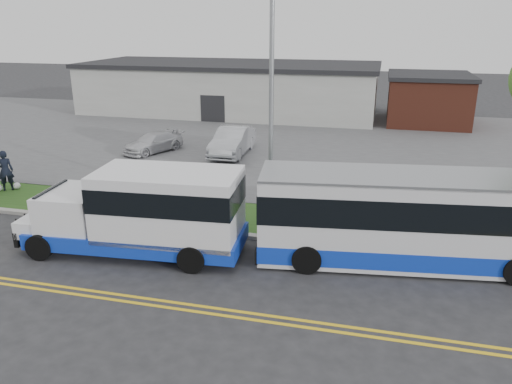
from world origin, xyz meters
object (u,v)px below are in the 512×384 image
(streetlight_near, at_px, (271,93))
(shuttle_bus, at_px, (148,210))
(parked_car_a, at_px, (232,141))
(transit_bus, at_px, (427,220))
(parked_car_b, at_px, (153,142))
(pedestrian, at_px, (5,171))

(streetlight_near, relative_size, shuttle_bus, 1.18)
(streetlight_near, xyz_separation_m, parked_car_a, (-4.52, 9.78, -4.31))
(transit_bus, bearing_deg, streetlight_near, 152.40)
(streetlight_near, height_order, shuttle_bus, streetlight_near)
(parked_car_b, bearing_deg, pedestrian, -87.73)
(transit_bus, distance_m, parked_car_b, 19.01)
(pedestrian, relative_size, parked_car_a, 0.39)
(parked_car_a, bearing_deg, shuttle_bus, -86.75)
(streetlight_near, relative_size, parked_car_b, 2.36)
(shuttle_bus, xyz_separation_m, transit_bus, (9.30, 1.52, -0.05))
(shuttle_bus, relative_size, parked_car_b, 2.00)
(shuttle_bus, bearing_deg, pedestrian, 150.87)
(shuttle_bus, xyz_separation_m, parked_car_b, (-5.92, 12.87, -0.93))
(pedestrian, relative_size, parked_car_b, 0.48)
(streetlight_near, xyz_separation_m, pedestrian, (-13.00, 0.72, -4.16))
(parked_car_a, bearing_deg, parked_car_b, -174.58)
(shuttle_bus, distance_m, parked_car_b, 14.20)
(streetlight_near, bearing_deg, transit_bus, -20.18)
(streetlight_near, bearing_deg, pedestrian, 176.85)
(streetlight_near, distance_m, parked_car_a, 11.60)
(transit_bus, bearing_deg, shuttle_bus, -178.13)
(streetlight_near, height_order, parked_car_a, streetlight_near)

